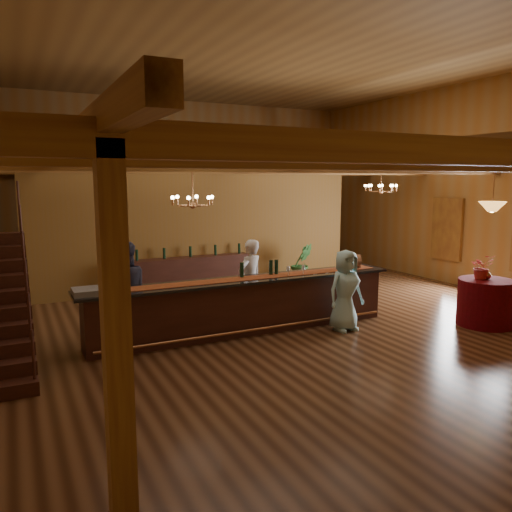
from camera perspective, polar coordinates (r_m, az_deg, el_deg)
name	(u,v)px	position (r m, az deg, el deg)	size (l,w,h in m)	color
floor	(281,315)	(10.96, 2.85, -6.77)	(14.00, 14.00, 0.00)	brown
ceiling	(283,51)	(10.88, 3.08, 22.40)	(14.00, 14.00, 0.00)	olive
wall_back	(179,185)	(17.02, -8.75, 8.00)	(12.00, 0.10, 5.50)	olive
wall_right	(481,187)	(14.48, 24.34, 7.24)	(0.10, 14.00, 5.50)	olive
beam_grid	(271,165)	(11.02, 1.67, 10.36)	(11.90, 13.90, 0.39)	#A5762F
support_posts	(293,245)	(10.22, 4.28, 1.25)	(9.20, 10.20, 3.20)	#A5762F
partition_wall	(202,231)	(13.61, -6.16, 2.85)	(9.00, 0.18, 3.10)	brown
window_right_back	(447,229)	(15.16, 21.02, 2.91)	(0.12, 1.05, 1.75)	white
backroom_boxes	(187,258)	(15.68, -7.92, -0.18)	(4.10, 0.60, 1.10)	#3F1E15
tasting_bar	(245,305)	(9.65, -1.28, -5.62)	(6.29, 0.82, 1.06)	#3F1E15
beverage_dispenser	(117,274)	(8.81, -15.60, -1.98)	(0.26, 0.26, 0.60)	silver
glass_rack_tray	(88,291)	(8.68, -18.61, -3.86)	(0.50, 0.50, 0.10)	gray
raffle_drum	(354,261)	(10.77, 11.10, -0.53)	(0.34, 0.24, 0.30)	brown
bar_bottle_0	(242,270)	(9.61, -1.62, -1.62)	(0.07, 0.07, 0.30)	black
bar_bottle_1	(271,268)	(9.89, 1.71, -1.33)	(0.07, 0.07, 0.30)	black
bar_bottle_2	(276,267)	(9.95, 2.34, -1.27)	(0.07, 0.07, 0.30)	black
backbar_shelf	(191,274)	(13.38, -7.46, -2.01)	(3.23, 0.51, 0.91)	#3F1E15
round_table	(485,302)	(11.12, 24.75, -4.84)	(1.09, 1.09, 0.94)	#62040C
chandelier_left	(193,200)	(9.29, -7.25, 6.36)	(0.80, 0.80, 0.81)	#AC7146
chandelier_right	(381,188)	(13.12, 14.06, 7.57)	(0.80, 0.80, 0.63)	#AC7146
pendant_lamp	(492,206)	(10.86, 25.39, 5.13)	(0.52, 0.52, 0.90)	#AC7146
bartender	(250,280)	(10.37, -0.68, -2.79)	(0.62, 0.41, 1.71)	silver
staff_second	(125,290)	(9.50, -14.75, -3.82)	(0.88, 0.69, 1.81)	#282634
guest	(345,290)	(9.86, 10.19, -3.89)	(0.78, 0.51, 1.59)	#AAE4EB
floor_plant	(302,263)	(14.23, 5.25, -0.84)	(0.63, 0.51, 1.15)	#24501F
table_flowers	(482,267)	(11.00, 24.39, -1.14)	(0.45, 0.39, 0.50)	#AA2B27
table_vase	(487,271)	(11.07, 24.85, -1.59)	(0.16, 0.16, 0.32)	#AC7146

